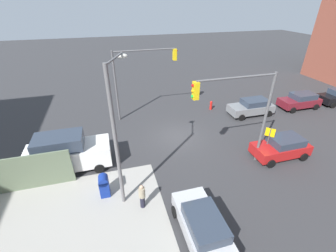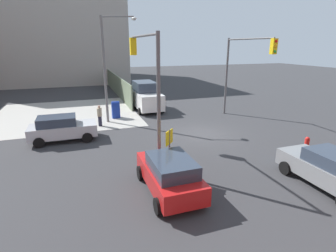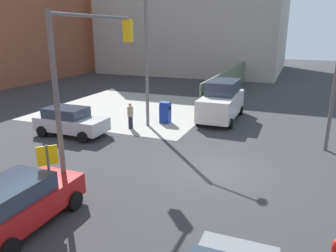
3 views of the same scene
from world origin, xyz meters
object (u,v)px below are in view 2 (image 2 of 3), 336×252
at_px(hatchback_silver, 62,128).
at_px(sedan_gray, 331,170).
at_px(street_lamp_corner, 109,62).
at_px(pedestrian_crossing, 100,115).
at_px(traffic_signal_nw_corner, 146,72).
at_px(traffic_signal_se_corner, 243,62).
at_px(mailbox_blue, 116,109).
at_px(coupe_red, 170,174).
at_px(van_white_delivery, 146,96).
at_px(fire_hydrant, 307,144).

bearing_deg(hatchback_silver, sedan_gray, -132.36).
xyz_separation_m(street_lamp_corner, pedestrian_crossing, (-0.86, 1.04, -3.87)).
distance_m(traffic_signal_nw_corner, sedan_gray, 9.57).
relative_size(traffic_signal_se_corner, hatchback_silver, 1.58).
bearing_deg(street_lamp_corner, hatchback_silver, 132.42).
distance_m(mailbox_blue, coupe_red, 12.63).
distance_m(traffic_signal_nw_corner, traffic_signal_se_corner, 10.14).
distance_m(van_white_delivery, pedestrian_crossing, 6.34).
bearing_deg(mailbox_blue, fire_hydrant, -140.60).
bearing_deg(coupe_red, fire_hydrant, -80.87).
bearing_deg(street_lamp_corner, traffic_signal_se_corner, -105.79).
relative_size(traffic_signal_se_corner, fire_hydrant, 6.91).
relative_size(traffic_signal_se_corner, coupe_red, 1.60).
bearing_deg(traffic_signal_se_corner, pedestrian_crossing, 79.93).
xyz_separation_m(street_lamp_corner, van_white_delivery, (3.37, -3.66, -3.42)).
distance_m(coupe_red, sedan_gray, 6.92).
bearing_deg(mailbox_blue, van_white_delivery, -55.07).
relative_size(traffic_signal_nw_corner, mailbox_blue, 4.55).
bearing_deg(pedestrian_crossing, van_white_delivery, -117.95).
relative_size(traffic_signal_nw_corner, coupe_red, 1.60).
xyz_separation_m(sedan_gray, van_white_delivery, (16.80, 3.79, 0.44)).
height_order(traffic_signal_nw_corner, traffic_signal_se_corner, same).
xyz_separation_m(hatchback_silver, pedestrian_crossing, (2.46, -2.59, -0.01)).
height_order(street_lamp_corner, van_white_delivery, street_lamp_corner).
height_order(hatchback_silver, pedestrian_crossing, hatchback_silver).
height_order(traffic_signal_nw_corner, van_white_delivery, traffic_signal_nw_corner).
relative_size(hatchback_silver, van_white_delivery, 0.76).
relative_size(hatchback_silver, pedestrian_crossing, 2.55).
xyz_separation_m(mailbox_blue, pedestrian_crossing, (-2.00, 1.50, 0.07)).
bearing_deg(coupe_red, van_white_delivery, -10.88).
bearing_deg(fire_hydrant, traffic_signal_se_corner, -2.37).
height_order(traffic_signal_nw_corner, street_lamp_corner, street_lamp_corner).
bearing_deg(street_lamp_corner, fire_hydrant, -136.18).
bearing_deg(pedestrian_crossing, hatchback_silver, 63.51).
bearing_deg(hatchback_silver, mailbox_blue, -42.55).
distance_m(sedan_gray, van_white_delivery, 17.22).
xyz_separation_m(traffic_signal_nw_corner, coupe_red, (-3.99, 0.15, -3.79)).
distance_m(coupe_red, hatchback_silver, 9.29).
relative_size(sedan_gray, pedestrian_crossing, 2.76).
distance_m(hatchback_silver, pedestrian_crossing, 3.57).
height_order(coupe_red, van_white_delivery, van_white_delivery).
distance_m(street_lamp_corner, mailbox_blue, 4.12).
bearing_deg(van_white_delivery, pedestrian_crossing, 132.02).
distance_m(traffic_signal_nw_corner, van_white_delivery, 11.69).
relative_size(fire_hydrant, pedestrian_crossing, 0.58).
bearing_deg(traffic_signal_se_corner, van_white_delivery, 45.51).
bearing_deg(traffic_signal_se_corner, mailbox_blue, 67.41).
distance_m(hatchback_silver, van_white_delivery, 9.90).
bearing_deg(fire_hydrant, sedan_gray, 146.71).
bearing_deg(pedestrian_crossing, fire_hydrant, 159.34).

